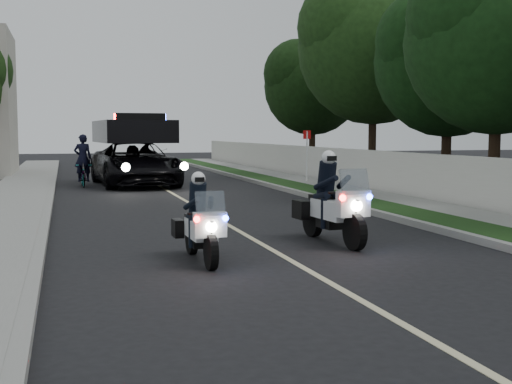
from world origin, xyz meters
TOP-DOWN VIEW (x-y plane):
  - ground at (0.00, 0.00)m, footprint 120.00×120.00m
  - curb_right at (4.10, 10.00)m, footprint 0.20×60.00m
  - grass_verge at (4.80, 10.00)m, footprint 1.20×60.00m
  - sidewalk_right at (6.10, 10.00)m, footprint 1.40×60.00m
  - property_wall at (7.10, 10.00)m, footprint 0.22×60.00m
  - curb_left at (-4.10, 10.00)m, footprint 0.20×60.00m
  - sidewalk_left at (-5.20, 10.00)m, footprint 2.00×60.00m
  - lane_marking at (0.00, 10.00)m, footprint 0.12×50.00m
  - police_moto_left at (-1.47, 1.48)m, footprint 0.67×1.79m
  - police_moto_right at (1.36, 2.62)m, footprint 0.94×2.20m
  - police_suv at (-0.89, 17.93)m, footprint 3.40×6.55m
  - bicycle at (-2.94, 17.92)m, footprint 0.65×1.73m
  - cyclist at (-2.94, 17.92)m, footprint 0.68×0.45m
  - sign_post at (6.00, 16.65)m, footprint 0.41×0.41m
  - tree_right_b at (9.24, 8.61)m, footprint 7.65×7.65m
  - tree_right_c at (10.00, 12.60)m, footprint 6.02×6.02m
  - tree_right_d at (10.10, 19.06)m, footprint 8.41×8.41m
  - tree_right_e at (10.03, 26.75)m, footprint 6.88×6.88m

SIDE VIEW (x-z plane):
  - ground at x=0.00m, z-range 0.00..0.00m
  - police_moto_left at x=-1.47m, z-range -0.76..0.76m
  - police_moto_right at x=1.36m, z-range -0.91..0.91m
  - police_suv at x=-0.89m, z-range -1.54..1.54m
  - bicycle at x=-2.94m, z-range -0.45..0.45m
  - cyclist at x=-2.94m, z-range -0.94..0.94m
  - sign_post at x=6.00m, z-range -1.15..1.15m
  - tree_right_b at x=9.24m, z-range -4.80..4.80m
  - tree_right_c at x=10.00m, z-range -4.56..4.56m
  - tree_right_d at x=10.10m, z-range -5.78..5.78m
  - tree_right_e at x=10.03m, z-range -4.59..4.59m
  - lane_marking at x=0.00m, z-range 0.00..0.01m
  - curb_right at x=4.10m, z-range 0.00..0.15m
  - curb_left at x=-4.10m, z-range 0.00..0.15m
  - grass_verge at x=4.80m, z-range 0.00..0.16m
  - sidewalk_right at x=6.10m, z-range 0.00..0.16m
  - sidewalk_left at x=-5.20m, z-range 0.00..0.16m
  - property_wall at x=7.10m, z-range 0.00..1.50m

